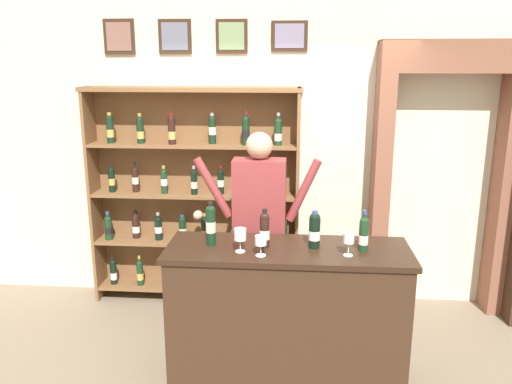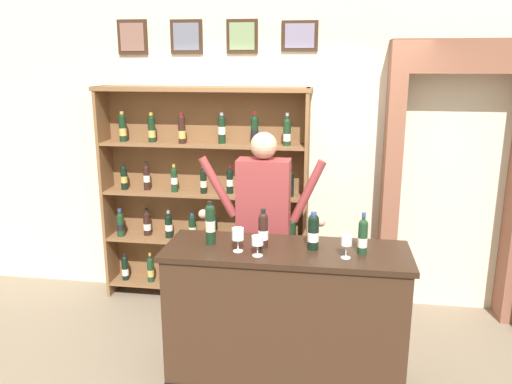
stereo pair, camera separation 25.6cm
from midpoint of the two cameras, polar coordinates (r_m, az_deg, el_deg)
The scene contains 13 objects.
ground_plane at distance 4.14m, azimuth 2.50°, elevation -20.06°, with size 14.00×14.00×0.02m, color #7A6B56.
back_wall at distance 4.97m, azimuth 4.67°, elevation 7.47°, with size 12.00×0.19×3.47m.
wine_shelf at distance 4.99m, azimuth -4.27°, elevation 0.03°, with size 2.04×0.32×2.10m.
archway_doorway at distance 5.03m, azimuth 22.52°, elevation 2.78°, with size 1.26×0.45×2.51m.
tasting_counter at distance 3.85m, azimuth 5.23°, elevation -13.66°, with size 1.73×0.61×1.05m.
shopkeeper at distance 4.23m, azimuth 2.57°, elevation -2.38°, with size 1.06×0.22×1.78m.
tasting_bottle_vin_santo at distance 3.68m, azimuth -3.13°, elevation -3.48°, with size 0.07×0.07×0.32m.
tasting_bottle_brunello at distance 3.61m, azimuth 2.85°, elevation -4.19°, with size 0.07×0.07×0.28m.
tasting_bottle_super_tuscan at distance 3.61m, azimuth 8.43°, elevation -4.36°, with size 0.08×0.08×0.27m.
tasting_bottle_bianco at distance 3.59m, azimuth 13.82°, elevation -4.81°, with size 0.07×0.07×0.29m.
wine_glass_right at distance 3.49m, azimuth 12.12°, elevation -5.44°, with size 0.07×0.07×0.16m.
wine_glass_spare at distance 3.53m, azimuth 0.05°, elevation -4.86°, with size 0.08×0.08×0.17m.
wine_glass_left at distance 3.46m, azimuth 2.30°, elevation -5.57°, with size 0.08×0.08×0.14m.
Camera 2 is at (0.48, -3.38, 2.32)m, focal length 35.94 mm.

